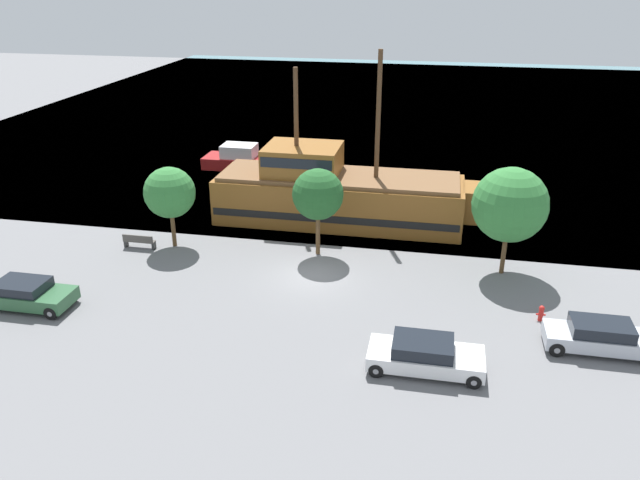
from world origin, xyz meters
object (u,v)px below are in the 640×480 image
moored_boat_dockside (244,159)px  parked_car_curb_mid (425,355)px  pirate_ship (337,194)px  fire_hydrant (541,313)px  parked_car_curb_rear (25,294)px  bench_promenade_east (139,241)px  parked_car_curb_front (602,337)px

moored_boat_dockside → parked_car_curb_mid: size_ratio=1.45×
pirate_ship → fire_hydrant: pirate_ship is taller
parked_car_curb_rear → bench_promenade_east: size_ratio=2.44×
parked_car_curb_mid → fire_hydrant: 7.04m
parked_car_curb_front → bench_promenade_east: (-23.92, 6.02, -0.24)m
fire_hydrant → bench_promenade_east: (-21.75, 3.92, 0.03)m
moored_boat_dockside → parked_car_curb_front: moored_boat_dockside is taller
pirate_ship → moored_boat_dockside: bearing=133.3°
pirate_ship → moored_boat_dockside: (-9.29, 9.87, -1.12)m
moored_boat_dockside → bench_promenade_east: moored_boat_dockside is taller
parked_car_curb_front → parked_car_curb_rear: parked_car_curb_front is taller
parked_car_curb_front → bench_promenade_east: size_ratio=2.57×
parked_car_curb_rear → parked_car_curb_mid: bearing=-4.5°
parked_car_curb_front → parked_car_curb_mid: bearing=-159.2°
parked_car_curb_mid → parked_car_curb_rear: size_ratio=1.03×
pirate_ship → bench_promenade_east: bearing=-148.4°
moored_boat_dockside → fire_hydrant: 28.85m
fire_hydrant → parked_car_curb_rear: bearing=-172.0°
parked_car_curb_front → fire_hydrant: bearing=135.9°
moored_boat_dockside → fire_hydrant: (20.57, -20.22, -0.29)m
moored_boat_dockside → pirate_ship: bearing=-46.7°
parked_car_curb_mid → fire_hydrant: parked_car_curb_mid is taller
parked_car_curb_rear → moored_boat_dockside: bearing=81.8°
pirate_ship → parked_car_curb_rear: bearing=-132.7°
parked_car_curb_rear → fire_hydrant: (23.98, 3.39, -0.26)m
parked_car_curb_front → parked_car_curb_mid: (-7.26, -2.76, -0.02)m
parked_car_curb_mid → parked_car_curb_rear: bearing=175.5°
parked_car_curb_front → moored_boat_dockside: bearing=135.5°
parked_car_curb_mid → parked_car_curb_rear: (-18.89, 1.48, -0.00)m
moored_boat_dockside → bench_promenade_east: (-1.18, -16.30, -0.26)m
moored_boat_dockside → parked_car_curb_rear: size_ratio=1.49×
parked_car_curb_mid → bench_promenade_east: bearing=152.2°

